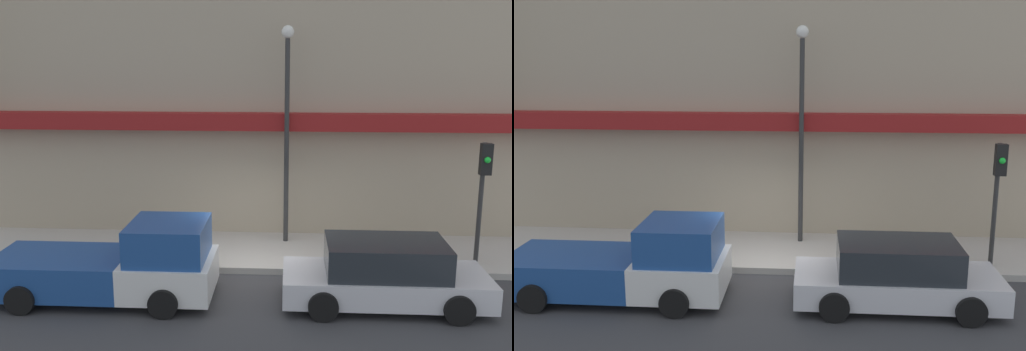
{
  "view_description": "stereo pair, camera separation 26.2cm",
  "coord_description": "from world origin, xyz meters",
  "views": [
    {
      "loc": [
        0.91,
        -13.93,
        5.54
      ],
      "look_at": [
        -0.03,
        1.25,
        2.37
      ],
      "focal_mm": 40.0,
      "sensor_mm": 36.0,
      "label": 1
    },
    {
      "loc": [
        1.17,
        -13.92,
        5.54
      ],
      "look_at": [
        -0.03,
        1.25,
        2.37
      ],
      "focal_mm": 40.0,
      "sensor_mm": 36.0,
      "label": 2
    }
  ],
  "objects": [
    {
      "name": "sidewalk",
      "position": [
        0.0,
        1.56,
        0.09
      ],
      "size": [
        36.0,
        3.12,
        0.17
      ],
      "color": "#B7B2A8",
      "rests_on": "ground"
    },
    {
      "name": "pickup_truck",
      "position": [
        -3.02,
        -1.64,
        0.81
      ],
      "size": [
        5.11,
        2.18,
        1.87
      ],
      "rotation": [
        0.0,
        0.0,
        0.02
      ],
      "color": "white",
      "rests_on": "ground"
    },
    {
      "name": "parked_car",
      "position": [
        3.07,
        -1.64,
        0.73
      ],
      "size": [
        4.59,
        2.04,
        1.51
      ],
      "rotation": [
        0.0,
        0.0,
        -0.01
      ],
      "color": "silver",
      "rests_on": "ground"
    },
    {
      "name": "fire_hydrant",
      "position": [
        3.13,
        0.92,
        0.52
      ],
      "size": [
        0.19,
        0.19,
        0.7
      ],
      "color": "yellow",
      "rests_on": "sidewalk"
    },
    {
      "name": "ground_plane",
      "position": [
        0.0,
        0.0,
        0.0
      ],
      "size": [
        80.0,
        80.0,
        0.0
      ],
      "primitive_type": "plane",
      "color": "#38383A"
    },
    {
      "name": "building",
      "position": [
        -0.01,
        4.6,
        5.82
      ],
      "size": [
        19.8,
        3.8,
        11.67
      ],
      "color": "tan",
      "rests_on": "ground"
    },
    {
      "name": "traffic_light",
      "position": [
        5.82,
        0.57,
        2.42
      ],
      "size": [
        0.28,
        0.42,
        3.25
      ],
      "color": "#2D2D2D",
      "rests_on": "sidewalk"
    },
    {
      "name": "street_lamp",
      "position": [
        0.79,
        2.33,
        4.01
      ],
      "size": [
        0.36,
        0.36,
        6.23
      ],
      "color": "#2D2D2D",
      "rests_on": "sidewalk"
    }
  ]
}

